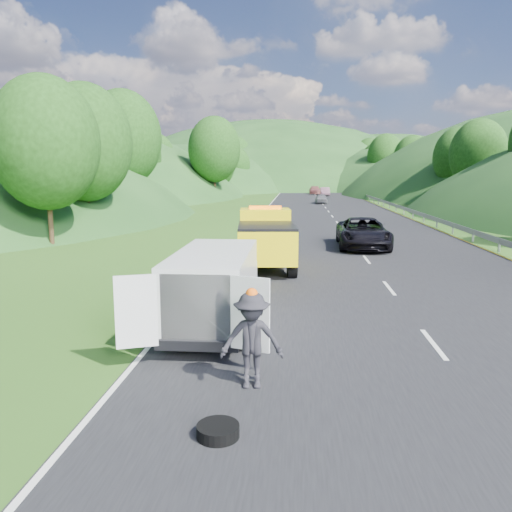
# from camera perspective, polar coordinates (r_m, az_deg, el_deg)

# --- Properties ---
(ground) EXTENTS (320.00, 320.00, 0.00)m
(ground) POSITION_cam_1_polar(r_m,az_deg,el_deg) (14.62, 6.05, -7.10)
(ground) COLOR #38661E
(ground) RESTS_ON ground
(road_surface) EXTENTS (14.00, 200.00, 0.02)m
(road_surface) POSITION_cam_1_polar(r_m,az_deg,el_deg) (54.28, 8.29, 5.05)
(road_surface) COLOR black
(road_surface) RESTS_ON ground
(guardrail) EXTENTS (0.06, 140.00, 1.52)m
(guardrail) POSITION_cam_1_polar(r_m,az_deg,el_deg) (67.49, 13.87, 5.73)
(guardrail) COLOR gray
(guardrail) RESTS_ON ground
(tree_line_left) EXTENTS (14.00, 140.00, 14.00)m
(tree_line_left) POSITION_cam_1_polar(r_m,az_deg,el_deg) (76.43, -9.46, 6.29)
(tree_line_left) COLOR #275D1B
(tree_line_left) RESTS_ON ground
(tree_line_right) EXTENTS (14.00, 140.00, 14.00)m
(tree_line_right) POSITION_cam_1_polar(r_m,az_deg,el_deg) (77.73, 22.32, 5.76)
(tree_line_right) COLOR #275D1B
(tree_line_right) RESTS_ON ground
(hills_backdrop) EXTENTS (201.00, 288.60, 44.00)m
(hills_backdrop) POSITION_cam_1_polar(r_m,az_deg,el_deg) (148.93, 7.42, 7.86)
(hills_backdrop) COLOR #2D5B23
(hills_backdrop) RESTS_ON ground
(tow_truck) EXTENTS (2.84, 6.38, 2.66)m
(tow_truck) POSITION_cam_1_polar(r_m,az_deg,el_deg) (21.94, 1.12, 2.02)
(tow_truck) COLOR black
(tow_truck) RESTS_ON ground
(white_van) EXTENTS (3.28, 5.98, 2.12)m
(white_van) POSITION_cam_1_polar(r_m,az_deg,el_deg) (13.47, -4.73, -3.25)
(white_van) COLOR black
(white_van) RESTS_ON ground
(woman) EXTENTS (0.54, 0.70, 1.82)m
(woman) POSITION_cam_1_polar(r_m,az_deg,el_deg) (16.02, -4.75, -5.60)
(woman) COLOR white
(woman) RESTS_ON ground
(child) EXTENTS (0.50, 0.42, 0.93)m
(child) POSITION_cam_1_polar(r_m,az_deg,el_deg) (15.30, -0.99, -6.30)
(child) COLOR #C8C86B
(child) RESTS_ON ground
(worker) EXTENTS (1.28, 0.81, 1.90)m
(worker) POSITION_cam_1_polar(r_m,az_deg,el_deg) (10.13, -0.48, -14.80)
(worker) COLOR black
(worker) RESTS_ON ground
(suitcase) EXTENTS (0.35, 0.23, 0.52)m
(suitcase) POSITION_cam_1_polar(r_m,az_deg,el_deg) (15.68, -12.03, -5.12)
(suitcase) COLOR #62644B
(suitcase) RESTS_ON ground
(spare_tire) EXTENTS (0.69, 0.69, 0.20)m
(spare_tire) POSITION_cam_1_polar(r_m,az_deg,el_deg) (8.47, -4.35, -20.01)
(spare_tire) COLOR black
(spare_tire) RESTS_ON ground
(passing_suv) EXTENTS (2.93, 6.03, 1.65)m
(passing_suv) POSITION_cam_1_polar(r_m,az_deg,el_deg) (28.55, 12.06, 0.92)
(passing_suv) COLOR black
(passing_suv) RESTS_ON ground
(dist_car_a) EXTENTS (1.53, 3.81, 1.30)m
(dist_car_a) POSITION_cam_1_polar(r_m,az_deg,el_deg) (68.07, 7.46, 5.95)
(dist_car_a) COLOR #535458
(dist_car_a) RESTS_ON ground
(dist_car_b) EXTENTS (1.58, 4.54, 1.50)m
(dist_car_b) POSITION_cam_1_polar(r_m,az_deg,el_deg) (91.18, 7.89, 6.83)
(dist_car_b) COLOR #6D4959
(dist_car_b) RESTS_ON ground
(dist_car_c) EXTENTS (2.11, 5.19, 1.51)m
(dist_car_c) POSITION_cam_1_polar(r_m,az_deg,el_deg) (97.93, 6.73, 7.04)
(dist_car_c) COLOR brown
(dist_car_c) RESTS_ON ground
(dist_car_d) EXTENTS (1.53, 3.81, 1.30)m
(dist_car_d) POSITION_cam_1_polar(r_m,az_deg,el_deg) (120.31, 6.15, 7.51)
(dist_car_d) COLOR #954B4F
(dist_car_d) RESTS_ON ground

